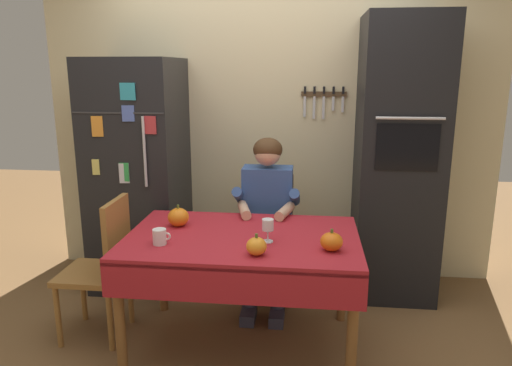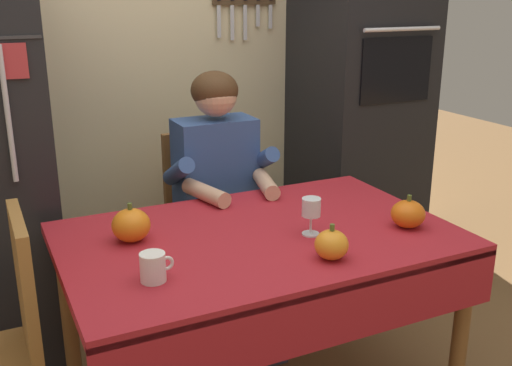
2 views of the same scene
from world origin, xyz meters
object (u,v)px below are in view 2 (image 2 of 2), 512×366
seated_person (221,186)px  coffee_mug (153,267)px  dining_table (261,257)px  pumpkin_large (408,214)px  pumpkin_small (331,245)px  wine_glass (311,209)px  pumpkin_medium (131,225)px  wall_oven (359,92)px  chair_behind_person (207,219)px

seated_person → coffee_mug: bearing=-124.9°
dining_table → pumpkin_large: bearing=-17.1°
coffee_mug → pumpkin_small: bearing=-9.9°
wine_glass → pumpkin_medium: size_ratio=0.99×
wine_glass → dining_table: bearing=156.9°
dining_table → pumpkin_large: pumpkin_large is taller
wall_oven → coffee_mug: wall_oven is taller
dining_table → pumpkin_small: 0.33m
seated_person → pumpkin_small: 0.88m
wall_oven → seated_person: bearing=-161.5°
coffee_mug → dining_table: bearing=21.3°
dining_table → wall_oven: bearing=41.3°
dining_table → seated_person: (0.09, 0.60, 0.08)m
wall_oven → coffee_mug: 1.88m
wall_oven → pumpkin_small: 1.54m
wall_oven → dining_table: bearing=-138.7°
pumpkin_large → pumpkin_small: pumpkin_large is taller
seated_person → wall_oven: bearing=18.5°
wine_glass → pumpkin_large: size_ratio=1.10×
wall_oven → pumpkin_small: bearing=-127.9°
wall_oven → seated_person: size_ratio=1.69×
chair_behind_person → coffee_mug: (-0.54, -0.97, 0.27)m
pumpkin_small → chair_behind_person: bearing=91.3°
pumpkin_large → pumpkin_medium: size_ratio=0.90×
wall_oven → pumpkin_large: (-0.53, -1.08, -0.26)m
pumpkin_medium → pumpkin_small: size_ratio=1.15×
chair_behind_person → coffee_mug: size_ratio=8.79×
pumpkin_medium → seated_person: bearing=40.5°
chair_behind_person → pumpkin_small: (0.02, -1.07, 0.28)m
chair_behind_person → seated_person: (-0.00, -0.19, 0.23)m
coffee_mug → wall_oven: bearing=36.2°
seated_person → pumpkin_medium: 0.69m
dining_table → seated_person: seated_person is taller
coffee_mug → pumpkin_medium: size_ratio=0.76×
wall_oven → pumpkin_large: wall_oven is taller
seated_person → wine_glass: size_ratio=9.00×
pumpkin_large → seated_person: bearing=119.3°
wine_glass → pumpkin_medium: 0.64m
wall_oven → pumpkin_medium: size_ratio=15.04×
wall_oven → wine_glass: bearing=-131.8°
coffee_mug → wine_glass: (0.61, 0.11, 0.05)m
chair_behind_person → coffee_mug: bearing=-119.3°
coffee_mug → pumpkin_large: (0.97, 0.01, 0.01)m
dining_table → pumpkin_small: bearing=-66.5°
dining_table → pumpkin_medium: bearing=160.3°
seated_person → pumpkin_medium: size_ratio=8.92×
pumpkin_small → dining_table: bearing=113.5°
coffee_mug → pumpkin_large: pumpkin_large is taller
dining_table → wine_glass: bearing=-23.1°
coffee_mug → wine_glass: size_ratio=0.77×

